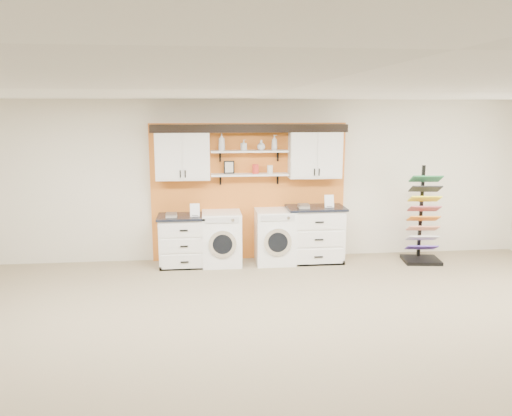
{
  "coord_description": "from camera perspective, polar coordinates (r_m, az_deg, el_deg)",
  "views": [
    {
      "loc": [
        -0.79,
        -4.66,
        2.61
      ],
      "look_at": [
        -0.05,
        2.3,
        1.24
      ],
      "focal_mm": 35.0,
      "sensor_mm": 36.0,
      "label": 1
    }
  ],
  "objects": [
    {
      "name": "soap_bottle_c",
      "position": [
        8.54,
        0.6,
        7.21
      ],
      "size": [
        0.18,
        0.18,
        0.18
      ],
      "primitive_type": "imported",
      "rotation": [
        0.0,
        0.0,
        0.47
      ],
      "color": "silver",
      "rests_on": "shelf_upper"
    },
    {
      "name": "wall_back",
      "position": [
        8.78,
        -0.84,
        3.17
      ],
      "size": [
        10.0,
        0.0,
        10.0
      ],
      "primitive_type": "plane",
      "rotation": [
        1.57,
        0.0,
        0.0
      ],
      "color": "beige",
      "rests_on": "floor"
    },
    {
      "name": "soap_bottle_d",
      "position": [
        8.57,
        2.11,
        7.49
      ],
      "size": [
        0.12,
        0.12,
        0.26
      ],
      "primitive_type": "imported",
      "rotation": [
        0.0,
        0.0,
        1.39
      ],
      "color": "silver",
      "rests_on": "shelf_upper"
    },
    {
      "name": "ceiling",
      "position": [
        4.73,
        3.66,
        13.34
      ],
      "size": [
        10.0,
        10.0,
        0.0
      ],
      "primitive_type": "plane",
      "rotation": [
        3.14,
        0.0,
        0.0
      ],
      "color": "white",
      "rests_on": "wall_back"
    },
    {
      "name": "dryer",
      "position": [
        8.66,
        2.17,
        -3.26
      ],
      "size": [
        0.67,
        0.71,
        0.93
      ],
      "color": "white",
      "rests_on": "floor"
    },
    {
      "name": "canister_cream",
      "position": [
        8.6,
        1.6,
        4.43
      ],
      "size": [
        0.1,
        0.1,
        0.14
      ],
      "primitive_type": "cylinder",
      "color": "silver",
      "rests_on": "shelf_lower"
    },
    {
      "name": "upper_cabinet_left",
      "position": [
        8.49,
        -8.38,
        6.04
      ],
      "size": [
        0.9,
        0.35,
        0.84
      ],
      "color": "white",
      "rests_on": "wall_back"
    },
    {
      "name": "sample_rack",
      "position": [
        9.16,
        18.48,
        -2.61
      ],
      "size": [
        0.68,
        0.59,
        1.68
      ],
      "rotation": [
        0.0,
        0.0,
        -0.14
      ],
      "color": "black",
      "rests_on": "floor"
    },
    {
      "name": "shelf_upper",
      "position": [
        8.53,
        -0.73,
        6.51
      ],
      "size": [
        1.32,
        0.28,
        0.03
      ],
      "primitive_type": "cube",
      "color": "white",
      "rests_on": "wall_back"
    },
    {
      "name": "base_cabinet_left",
      "position": [
        8.59,
        -8.15,
        -3.68
      ],
      "size": [
        0.89,
        0.66,
        0.87
      ],
      "color": "white",
      "rests_on": "floor"
    },
    {
      "name": "base_cabinet_right",
      "position": [
        8.78,
        6.76,
        -2.97
      ],
      "size": [
        1.0,
        0.66,
        0.98
      ],
      "color": "white",
      "rests_on": "floor"
    },
    {
      "name": "accent_panel",
      "position": [
        8.78,
        -0.82,
        1.84
      ],
      "size": [
        3.4,
        0.07,
        2.4
      ],
      "primitive_type": "cube",
      "color": "orange",
      "rests_on": "wall_back"
    },
    {
      "name": "canister_red",
      "position": [
        8.57,
        -0.06,
        4.48
      ],
      "size": [
        0.11,
        0.11,
        0.16
      ],
      "primitive_type": "cylinder",
      "color": "red",
      "rests_on": "shelf_lower"
    },
    {
      "name": "upper_cabinet_right",
      "position": [
        8.7,
        6.75,
        6.2
      ],
      "size": [
        0.9,
        0.35,
        0.84
      ],
      "color": "white",
      "rests_on": "wall_back"
    },
    {
      "name": "soap_bottle_a",
      "position": [
        8.48,
        -3.94,
        7.54
      ],
      "size": [
        0.12,
        0.12,
        0.29
      ],
      "primitive_type": "imported",
      "rotation": [
        0.0,
        0.0,
        0.06
      ],
      "color": "silver",
      "rests_on": "shelf_upper"
    },
    {
      "name": "crown_molding",
      "position": [
        8.52,
        -0.75,
        9.18
      ],
      "size": [
        3.3,
        0.41,
        0.13
      ],
      "color": "black",
      "rests_on": "wall_back"
    },
    {
      "name": "floor",
      "position": [
        5.4,
        3.28,
        -17.84
      ],
      "size": [
        10.0,
        10.0,
        0.0
      ],
      "primitive_type": "plane",
      "color": "gray",
      "rests_on": "ground"
    },
    {
      "name": "washer",
      "position": [
        8.58,
        -3.94,
        -3.47
      ],
      "size": [
        0.66,
        0.71,
        0.92
      ],
      "color": "white",
      "rests_on": "floor"
    },
    {
      "name": "soap_bottle_b",
      "position": [
        8.51,
        -1.42,
        7.21
      ],
      "size": [
        0.11,
        0.1,
        0.18
      ],
      "primitive_type": "imported",
      "rotation": [
        0.0,
        0.0,
        1.91
      ],
      "color": "silver",
      "rests_on": "shelf_upper"
    },
    {
      "name": "picture_frame",
      "position": [
        8.58,
        -3.09,
        4.67
      ],
      "size": [
        0.18,
        0.02,
        0.22
      ],
      "color": "black",
      "rests_on": "shelf_lower"
    },
    {
      "name": "shelf_lower",
      "position": [
        8.57,
        -0.72,
        3.84
      ],
      "size": [
        1.32,
        0.28,
        0.03
      ],
      "primitive_type": "cube",
      "color": "white",
      "rests_on": "wall_back"
    }
  ]
}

